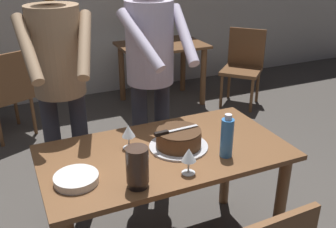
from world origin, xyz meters
name	(u,v)px	position (x,y,z in m)	size (l,w,h in m)	color
main_dining_table	(165,170)	(0.00, 0.00, 0.62)	(1.40, 0.75, 0.75)	brown
cake_on_platter	(179,139)	(0.08, 0.00, 0.80)	(0.34, 0.34, 0.11)	silver
cake_knife	(168,132)	(0.01, -0.01, 0.87)	(0.27, 0.04, 0.02)	silver
plate_stack	(76,179)	(-0.53, -0.12, 0.77)	(0.22, 0.22, 0.04)	white
wine_glass_near	(128,132)	(-0.18, 0.11, 0.85)	(0.08, 0.08, 0.14)	silver
wine_glass_far	(189,156)	(0.01, -0.27, 0.85)	(0.08, 0.08, 0.14)	silver
water_bottle	(227,137)	(0.28, -0.19, 0.86)	(0.07, 0.07, 0.25)	#387AC6
hurricane_lamp	(137,167)	(-0.26, -0.27, 0.86)	(0.11, 0.11, 0.21)	black
person_cutting_cake	(151,65)	(0.15, 0.59, 1.08)	(0.47, 0.56, 1.72)	#2D2D38
person_standing_beside	(59,75)	(-0.45, 0.62, 1.08)	(0.46, 0.57, 1.72)	#2D2D38
background_table	(162,57)	(1.01, 2.38, 0.58)	(1.00, 0.70, 0.74)	brown
background_chair_0	(7,92)	(-0.76, 2.13, 0.49)	(0.58, 0.58, 0.90)	brown
background_chair_1	(243,64)	(1.90, 1.96, 0.49)	(0.62, 0.62, 0.90)	brown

